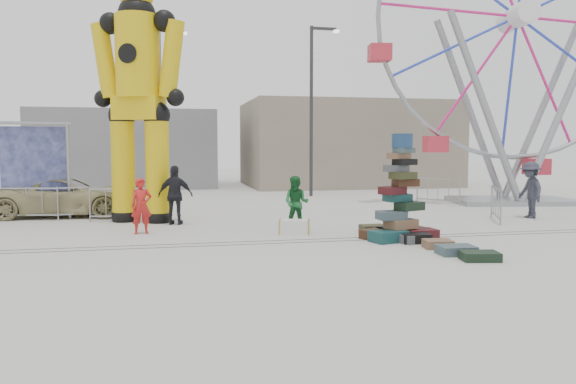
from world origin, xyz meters
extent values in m
plane|color=#9E9E99|center=(0.00, 0.00, 0.00)|extent=(90.00, 90.00, 0.00)
cube|color=#47443F|center=(0.00, 0.60, 0.00)|extent=(40.00, 0.04, 0.01)
cube|color=#47443F|center=(0.00, 1.00, 0.00)|extent=(40.00, 0.04, 0.01)
cube|color=gray|center=(7.00, 20.00, 2.50)|extent=(12.00, 8.00, 5.00)
cube|color=gray|center=(-6.00, 22.00, 2.20)|extent=(10.00, 8.00, 4.40)
cylinder|color=#2D2D30|center=(3.00, 13.00, 4.00)|extent=(0.16, 0.16, 8.00)
cube|color=#2D2D30|center=(3.60, 13.00, 7.90)|extent=(1.20, 0.15, 0.12)
cube|color=silver|center=(4.20, 13.00, 7.80)|extent=(0.25, 0.25, 0.12)
cylinder|color=#2D2D30|center=(-4.00, 15.00, 4.00)|extent=(0.16, 0.16, 8.00)
cube|color=#2D2D30|center=(-3.40, 15.00, 7.90)|extent=(1.20, 0.15, 0.12)
cube|color=silver|center=(-2.80, 15.00, 7.80)|extent=(0.25, 0.25, 0.12)
cube|color=#164344|center=(1.72, 0.23, 0.14)|extent=(1.02, 0.83, 0.29)
cube|color=#441216|center=(2.69, 0.45, 0.13)|extent=(0.88, 0.64, 0.27)
cube|color=#402314|center=(1.60, 0.77, 0.12)|extent=(0.93, 0.81, 0.24)
cube|color=#34371B|center=(2.57, 0.99, 0.13)|extent=(0.87, 0.67, 0.27)
cube|color=#505357|center=(2.28, 0.01, 0.11)|extent=(0.89, 0.75, 0.22)
cube|color=black|center=(2.04, 1.10, 0.12)|extent=(0.79, 0.58, 0.24)
cube|color=brown|center=(2.17, 0.50, 0.41)|extent=(0.90, 0.74, 0.24)
cube|color=#40545B|center=(1.89, 0.47, 0.64)|extent=(0.72, 0.51, 0.22)
cube|color=black|center=(2.41, 0.53, 0.87)|extent=(0.81, 0.67, 0.22)
cube|color=#164344|center=(2.13, 0.66, 1.08)|extent=(0.73, 0.55, 0.20)
cube|color=#441216|center=(1.95, 0.56, 1.28)|extent=(0.78, 0.69, 0.20)
cube|color=#402314|center=(2.32, 0.59, 1.48)|extent=(0.64, 0.46, 0.20)
cube|color=#34371B|center=(2.18, 0.45, 1.67)|extent=(0.72, 0.60, 0.18)
cube|color=#505357|center=(2.04, 0.56, 1.84)|extent=(0.58, 0.41, 0.18)
cube|color=black|center=(2.26, 0.52, 2.01)|extent=(0.65, 0.55, 0.16)
cube|color=brown|center=(2.10, 0.54, 2.17)|extent=(0.58, 0.42, 0.16)
cube|color=#40545B|center=(2.21, 0.47, 2.31)|extent=(0.60, 0.50, 0.13)
cylinder|color=navy|center=(2.17, 0.50, 2.56)|extent=(0.53, 0.53, 0.36)
sphere|color=black|center=(-5.09, 5.58, 0.16)|extent=(0.80, 0.80, 0.80)
cylinder|color=#DAB70B|center=(-5.09, 5.58, 1.69)|extent=(0.74, 0.74, 3.38)
sphere|color=black|center=(-5.09, 5.58, 3.38)|extent=(0.85, 0.85, 0.85)
sphere|color=black|center=(-4.02, 5.13, 0.16)|extent=(0.80, 0.80, 0.80)
cylinder|color=#DAB70B|center=(-4.02, 5.13, 1.69)|extent=(0.74, 0.74, 3.38)
sphere|color=black|center=(-4.02, 5.13, 3.38)|extent=(0.85, 0.85, 0.85)
cube|color=#DAB70B|center=(-4.56, 5.35, 3.59)|extent=(1.69, 1.36, 0.74)
cylinder|color=#DAB70B|center=(-4.56, 5.35, 5.18)|extent=(1.37, 1.37, 2.54)
sphere|color=black|center=(-4.56, 5.35, 6.45)|extent=(1.16, 1.16, 1.16)
sphere|color=black|center=(-5.38, 5.71, 6.23)|extent=(0.68, 0.68, 0.68)
cylinder|color=#DAB70B|center=(-5.58, 5.79, 5.07)|extent=(1.01, 0.85, 2.38)
sphere|color=black|center=(-5.67, 5.83, 3.91)|extent=(0.55, 0.55, 0.55)
sphere|color=black|center=(-3.73, 5.00, 6.23)|extent=(0.68, 0.68, 0.68)
cylinder|color=#DAB70B|center=(-3.54, 4.92, 5.07)|extent=(1.01, 0.85, 2.38)
sphere|color=black|center=(-3.44, 4.88, 3.91)|extent=(0.55, 0.55, 0.55)
cube|color=gray|center=(10.48, 8.10, 0.10)|extent=(5.24, 3.67, 0.19)
cylinder|color=gray|center=(8.81, 7.51, 3.86)|extent=(3.35, 0.86, 7.82)
cylinder|color=gray|center=(11.85, 6.99, 3.86)|extent=(3.35, 0.86, 7.82)
cylinder|color=gray|center=(9.10, 9.22, 3.86)|extent=(3.35, 0.86, 7.82)
cylinder|color=gray|center=(12.15, 8.70, 3.86)|extent=(3.35, 0.86, 7.82)
cylinder|color=white|center=(10.48, 8.10, 7.72)|extent=(1.31, 2.26, 0.96)
torus|color=gray|center=(10.48, 8.10, 7.72)|extent=(11.63, 2.20, 11.77)
cube|color=#BD2837|center=(10.48, 8.10, 1.45)|extent=(1.00, 1.00, 0.68)
cylinder|color=gray|center=(-6.98, 7.03, 1.58)|extent=(0.11, 0.11, 3.15)
cube|color=navy|center=(-8.01, 6.82, 1.89)|extent=(1.97, 0.41, 2.31)
cube|color=silver|center=(-0.33, 1.98, 0.19)|extent=(0.93, 0.68, 0.39)
cube|color=#34371B|center=(1.93, 1.89, 0.10)|extent=(0.69, 0.52, 0.19)
cube|color=#505357|center=(2.18, 0.93, 0.08)|extent=(0.78, 0.46, 0.17)
cube|color=black|center=(2.32, -0.02, 0.12)|extent=(0.74, 0.56, 0.24)
cube|color=brown|center=(2.53, -0.84, 0.10)|extent=(0.73, 0.62, 0.20)
cube|color=#40545B|center=(2.57, -1.64, 0.10)|extent=(0.84, 0.63, 0.21)
cube|color=black|center=(2.73, -2.35, 0.10)|extent=(0.87, 0.66, 0.19)
imported|color=red|center=(-4.44, 2.90, 0.77)|extent=(0.61, 0.44, 1.54)
imported|color=#165A27|center=(-0.09, 2.77, 0.78)|extent=(0.95, 0.88, 1.55)
imported|color=black|center=(-3.49, 4.51, 0.91)|extent=(1.15, 0.72, 1.82)
imported|color=#282A35|center=(8.15, 3.62, 0.95)|extent=(0.82, 1.29, 1.89)
imported|color=tan|center=(-7.13, 7.45, 0.66)|extent=(4.87, 2.40, 1.33)
camera|label=1|loc=(-3.72, -12.95, 2.45)|focal=35.00mm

